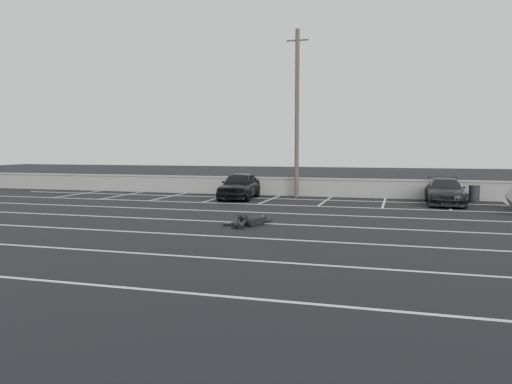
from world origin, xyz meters
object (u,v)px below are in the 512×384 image
(person, at_px, (256,217))
(skateboard, at_px, (230,223))
(trash_bin, at_px, (474,194))
(car_left, at_px, (240,185))
(utility_pole, at_px, (297,113))
(car_right, at_px, (445,191))

(person, relative_size, skateboard, 3.78)
(trash_bin, bearing_deg, car_left, -173.10)
(utility_pole, xyz_separation_m, skateboard, (-0.20, -10.91, -4.68))
(utility_pole, bearing_deg, trash_bin, -2.13)
(utility_pole, relative_size, trash_bin, 10.50)
(car_right, relative_size, skateboard, 6.26)
(utility_pole, xyz_separation_m, person, (0.63, -10.47, -4.49))
(car_right, relative_size, utility_pole, 0.47)
(car_left, xyz_separation_m, person, (3.44, -8.65, -0.49))
(car_right, distance_m, person, 11.45)
(person, height_order, skateboard, person)
(person, bearing_deg, trash_bin, 63.84)
(trash_bin, bearing_deg, utility_pole, 177.87)
(utility_pole, distance_m, trash_bin, 10.27)
(utility_pole, bearing_deg, skateboard, -91.05)
(trash_bin, relative_size, person, 0.33)
(car_left, relative_size, trash_bin, 4.87)
(utility_pole, xyz_separation_m, trash_bin, (9.32, -0.35, -4.29))
(utility_pole, height_order, trash_bin, utility_pole)
(person, bearing_deg, car_right, 65.58)
(trash_bin, xyz_separation_m, skateboard, (-9.52, -10.56, -0.39))
(car_left, height_order, utility_pole, utility_pole)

